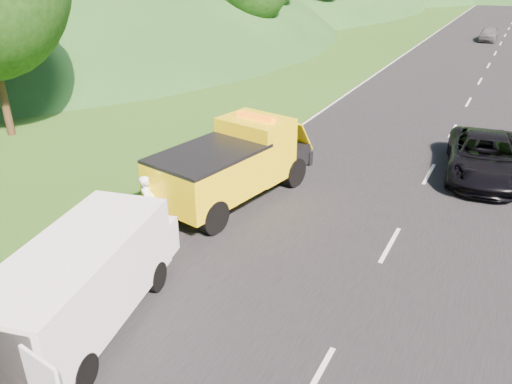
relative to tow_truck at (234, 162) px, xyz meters
The scene contains 10 objects.
ground 5.50m from the tow_truck, 59.63° to the right, with size 320.00×320.00×0.00m, color #38661E.
road_surface 35.88m from the tow_truck, 80.86° to the left, with size 14.00×200.00×0.02m, color black.
tree_line_left 57.77m from the tow_truck, 106.40° to the left, with size 14.00×140.00×14.00m, color #2C5519, non-canonical shape.
tow_truck is the anchor object (origin of this frame).
white_van 7.36m from the tow_truck, 86.94° to the right, with size 4.06×6.74×2.24m.
woman 3.69m from the tow_truck, 110.38° to the right, with size 0.66×0.49×1.82m, color white.
child 4.77m from the tow_truck, 86.42° to the right, with size 0.44×0.34×0.90m, color tan.
suitcase 4.60m from the tow_truck, 113.56° to the right, with size 0.34×0.19×0.55m, color #62654B.
passing_suv 9.84m from the tow_truck, 39.52° to the left, with size 2.65×5.76×1.60m, color black.
dist_car_a 42.74m from the tow_truck, 84.07° to the left, with size 1.60×3.96×1.35m, color #505155.
Camera 1 is at (5.45, -9.11, 7.84)m, focal length 35.00 mm.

